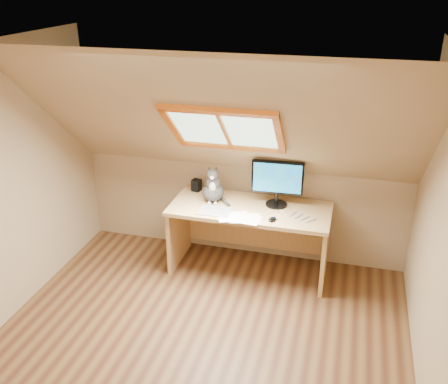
% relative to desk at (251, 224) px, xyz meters
% --- Properties ---
extents(ground, '(3.50, 3.50, 0.00)m').
position_rel_desk_xyz_m(ground, '(-0.17, -1.45, -0.51)').
color(ground, brown).
rests_on(ground, ground).
extents(room_shell, '(3.52, 3.52, 2.41)m').
position_rel_desk_xyz_m(room_shell, '(-0.17, -1.54, 0.92)').
color(room_shell, tan).
rests_on(room_shell, ground).
extents(desk, '(1.60, 0.70, 0.73)m').
position_rel_desk_xyz_m(desk, '(0.00, 0.00, 0.00)').
color(desk, tan).
rests_on(desk, ground).
extents(monitor, '(0.51, 0.22, 0.47)m').
position_rel_desk_xyz_m(monitor, '(0.24, 0.04, 0.49)').
color(monitor, black).
rests_on(monitor, desk).
extents(cat, '(0.26, 0.29, 0.39)m').
position_rel_desk_xyz_m(cat, '(-0.40, -0.02, 0.36)').
color(cat, '#47423F').
rests_on(cat, desk).
extents(desk_speaker, '(0.10, 0.10, 0.13)m').
position_rel_desk_xyz_m(desk_speaker, '(-0.64, 0.18, 0.29)').
color(desk_speaker, black).
rests_on(desk_speaker, desk).
extents(graphics_tablet, '(0.31, 0.22, 0.01)m').
position_rel_desk_xyz_m(graphics_tablet, '(-0.31, -0.26, 0.23)').
color(graphics_tablet, '#B2B2B7').
rests_on(graphics_tablet, desk).
extents(mouse, '(0.09, 0.12, 0.03)m').
position_rel_desk_xyz_m(mouse, '(0.26, -0.30, 0.24)').
color(mouse, black).
rests_on(mouse, desk).
extents(papers, '(0.35, 0.30, 0.01)m').
position_rel_desk_xyz_m(papers, '(-0.08, -0.33, 0.23)').
color(papers, white).
rests_on(papers, desk).
extents(cables, '(0.51, 0.26, 0.01)m').
position_rel_desk_xyz_m(cables, '(0.43, -0.19, 0.23)').
color(cables, silver).
rests_on(cables, desk).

